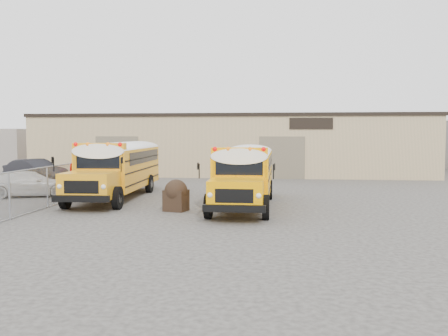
# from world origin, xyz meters

# --- Properties ---
(ground) EXTENTS (120.00, 120.00, 0.00)m
(ground) POSITION_xyz_m (0.00, 0.00, 0.00)
(ground) COLOR #343230
(ground) RESTS_ON ground
(warehouse) EXTENTS (30.20, 10.20, 4.67)m
(warehouse) POSITION_xyz_m (-0.00, 19.99, 2.37)
(warehouse) COLOR tan
(warehouse) RESTS_ON ground
(chainlink_fence) EXTENTS (0.07, 18.07, 1.81)m
(chainlink_fence) POSITION_xyz_m (-6.00, 3.00, 0.90)
(chainlink_fence) COLOR gray
(chainlink_fence) RESTS_ON ground
(school_bus_left) EXTENTS (3.02, 9.77, 2.83)m
(school_bus_left) POSITION_xyz_m (-4.43, 9.77, 1.64)
(school_bus_left) COLOR orange
(school_bus_left) RESTS_ON ground
(school_bus_right) EXTENTS (2.43, 9.23, 2.70)m
(school_bus_right) POSITION_xyz_m (2.34, 7.58, 1.56)
(school_bus_right) COLOR #FFA300
(school_bus_right) RESTS_ON ground
(tarp_bundle) EXTENTS (1.04, 0.98, 1.32)m
(tarp_bundle) POSITION_xyz_m (-0.33, -0.12, 0.67)
(tarp_bundle) COLOR black
(tarp_bundle) RESTS_ON ground
(car_white) EXTENTS (4.80, 3.30, 1.29)m
(car_white) POSITION_xyz_m (-8.78, 3.69, 0.65)
(car_white) COLOR silver
(car_white) RESTS_ON ground
(car_dark) EXTENTS (4.94, 3.44, 1.54)m
(car_dark) POSITION_xyz_m (-11.97, 10.45, 0.77)
(car_dark) COLOR black
(car_dark) RESTS_ON ground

